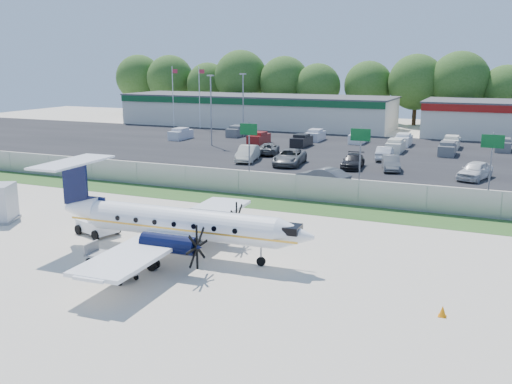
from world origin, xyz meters
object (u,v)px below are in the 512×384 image
at_px(baggage_cart_near, 106,254).
at_px(pushback_tug, 98,224).
at_px(aircraft, 178,222).
at_px(baggage_cart_far, 120,271).

bearing_deg(baggage_cart_near, pushback_tug, 132.07).
distance_m(aircraft, pushback_tug, 6.93).
relative_size(pushback_tug, baggage_cart_far, 1.42).
height_order(aircraft, pushback_tug, aircraft).
height_order(pushback_tug, baggage_cart_far, pushback_tug).
distance_m(aircraft, baggage_cart_near, 4.24).
bearing_deg(pushback_tug, baggage_cart_near, -47.93).
bearing_deg(pushback_tug, baggage_cart_far, -44.54).
distance_m(baggage_cart_near, baggage_cart_far, 2.78).
bearing_deg(baggage_cart_near, aircraft, 42.52).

